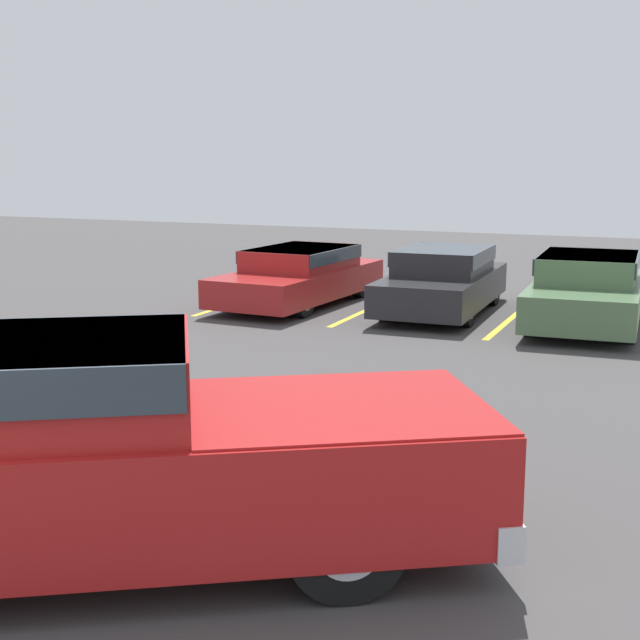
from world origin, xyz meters
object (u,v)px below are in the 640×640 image
(parked_sedan_b, at_px, (443,278))
(parked_sedan_a, at_px, (300,274))
(pickup_truck, at_px, (85,454))
(parked_sedan_c, at_px, (587,288))

(parked_sedan_b, bearing_deg, parked_sedan_a, -88.79)
(pickup_truck, xyz_separation_m, parked_sedan_c, (2.28, 11.36, -0.19))
(pickup_truck, relative_size, parked_sedan_a, 1.33)
(parked_sedan_a, distance_m, parked_sedan_c, 5.76)
(pickup_truck, distance_m, parked_sedan_a, 12.00)
(parked_sedan_b, xyz_separation_m, parked_sedan_c, (2.76, -0.27, 0.01))
(parked_sedan_a, bearing_deg, parked_sedan_c, 92.39)
(pickup_truck, xyz_separation_m, parked_sedan_a, (-3.48, 11.48, -0.25))
(pickup_truck, distance_m, parked_sedan_b, 11.64)
(parked_sedan_c, bearing_deg, parked_sedan_a, -93.59)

